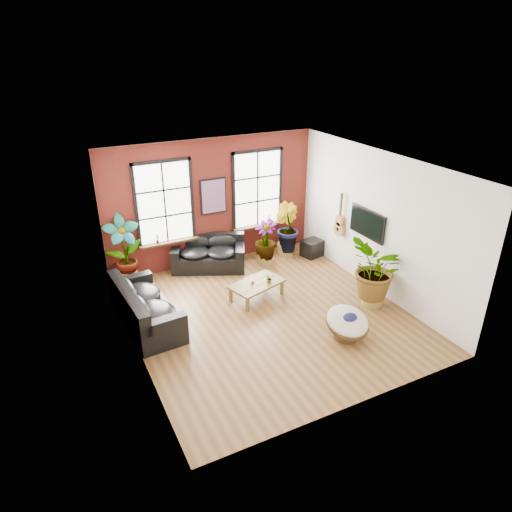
{
  "coord_description": "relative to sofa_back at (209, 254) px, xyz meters",
  "views": [
    {
      "loc": [
        -4.27,
        -7.93,
        5.77
      ],
      "look_at": [
        0.0,
        0.6,
        1.25
      ],
      "focal_mm": 32.0,
      "sensor_mm": 36.0,
      "label": 1
    }
  ],
  "objects": [
    {
      "name": "room",
      "position": [
        0.32,
        -2.76,
        1.34
      ],
      "size": [
        6.04,
        6.54,
        3.54
      ],
      "color": "brown",
      "rests_on": "ground"
    },
    {
      "name": "sofa_back",
      "position": [
        0.0,
        0.0,
        0.0
      ],
      "size": [
        2.2,
        1.7,
        0.91
      ],
      "rotation": [
        0.0,
        0.0,
        -0.43
      ],
      "color": "black",
      "rests_on": "ground"
    },
    {
      "name": "sofa_left",
      "position": [
        -2.32,
        -2.03,
        0.02
      ],
      "size": [
        1.18,
        2.45,
        0.94
      ],
      "rotation": [
        0.0,
        0.0,
        1.65
      ],
      "color": "black",
      "rests_on": "ground"
    },
    {
      "name": "coffee_table",
      "position": [
        0.43,
        -2.12,
        -0.04
      ],
      "size": [
        1.48,
        1.11,
        0.51
      ],
      "rotation": [
        0.0,
        0.0,
        0.3
      ],
      "color": "brown",
      "rests_on": "ground"
    },
    {
      "name": "papasan_chair",
      "position": [
        1.4,
        -4.46,
        -0.05
      ],
      "size": [
        0.98,
        1.0,
        0.7
      ],
      "rotation": [
        0.0,
        0.0,
        0.05
      ],
      "color": "#453018",
      "rests_on": "ground"
    },
    {
      "name": "poster",
      "position": [
        0.32,
        0.28,
        1.54
      ],
      "size": [
        0.74,
        0.06,
        0.98
      ],
      "color": "black",
      "rests_on": "room"
    },
    {
      "name": "tv_wall_unit",
      "position": [
        3.25,
        -2.31,
        1.13
      ],
      "size": [
        0.13,
        1.86,
        1.2
      ],
      "color": "black",
      "rests_on": "room"
    },
    {
      "name": "media_box",
      "position": [
        3.0,
        -0.65,
        -0.17
      ],
      "size": [
        0.68,
        0.6,
        0.48
      ],
      "rotation": [
        0.0,
        0.0,
        0.24
      ],
      "color": "black",
      "rests_on": "ground"
    },
    {
      "name": "pot_back_left",
      "position": [
        -2.26,
        -0.03,
        -0.22
      ],
      "size": [
        0.64,
        0.64,
        0.39
      ],
      "rotation": [
        0.0,
        0.0,
        0.25
      ],
      "color": "olive",
      "rests_on": "ground"
    },
    {
      "name": "pot_back_right",
      "position": [
        2.34,
        -0.22,
        -0.23
      ],
      "size": [
        0.54,
        0.54,
        0.36
      ],
      "rotation": [
        0.0,
        0.0,
        0.11
      ],
      "color": "olive",
      "rests_on": "ground"
    },
    {
      "name": "pot_right_wall",
      "position": [
        2.81,
        -3.6,
        -0.22
      ],
      "size": [
        0.66,
        0.66,
        0.38
      ],
      "rotation": [
        0.0,
        0.0,
        0.38
      ],
      "color": "olive",
      "rests_on": "ground"
    },
    {
      "name": "pot_mid",
      "position": [
        1.55,
        -0.41,
        -0.25
      ],
      "size": [
        0.58,
        0.58,
        0.33
      ],
      "rotation": [
        0.0,
        0.0,
        -0.37
      ],
      "color": "olive",
      "rests_on": "ground"
    },
    {
      "name": "floor_plant_back_left",
      "position": [
        -2.25,
        -0.01,
        0.61
      ],
      "size": [
        0.99,
        0.73,
        1.75
      ],
      "primitive_type": "imported",
      "rotation": [
        0.0,
        0.0,
        0.12
      ],
      "color": "#164512",
      "rests_on": "ground"
    },
    {
      "name": "floor_plant_back_right",
      "position": [
        2.34,
        -0.23,
        0.45
      ],
      "size": [
        0.74,
        0.87,
        1.41
      ],
      "primitive_type": "imported",
      "rotation": [
        0.0,
        0.0,
        1.73
      ],
      "color": "#164512",
      "rests_on": "ground"
    },
    {
      "name": "floor_plant_right_wall",
      "position": [
        2.78,
        -3.63,
        0.51
      ],
      "size": [
        1.78,
        1.81,
        1.52
      ],
      "primitive_type": "imported",
      "rotation": [
        0.0,
        0.0,
        4.06
      ],
      "color": "#164512",
      "rests_on": "ground"
    },
    {
      "name": "floor_plant_mid",
      "position": [
        1.56,
        -0.42,
        0.28
      ],
      "size": [
        0.87,
        0.87,
        1.11
      ],
      "primitive_type": "imported",
      "rotation": [
        0.0,
        0.0,
        5.35
      ],
      "color": "#164512",
      "rests_on": "ground"
    },
    {
      "name": "table_plant",
      "position": [
        0.72,
        -2.23,
        0.12
      ],
      "size": [
        0.22,
        0.2,
        0.22
      ],
      "primitive_type": "imported",
      "rotation": [
        0.0,
        0.0,
        0.14
      ],
      "color": "#164512",
      "rests_on": "coffee_table"
    },
    {
      "name": "sill_plant_left",
      "position": [
        -1.33,
        0.23,
        0.62
      ],
      "size": [
        0.17,
        0.17,
        0.27
      ],
      "primitive_type": "imported",
      "rotation": [
        0.0,
        0.0,
        0.79
      ],
      "color": "#164512",
      "rests_on": "room"
    },
    {
      "name": "sill_plant_right",
      "position": [
        2.02,
        0.23,
        0.62
      ],
      "size": [
        0.19,
        0.19,
        0.27
      ],
      "primitive_type": "imported",
      "rotation": [
        0.0,
        0.0,
        3.49
      ],
      "color": "#164512",
      "rests_on": "room"
    }
  ]
}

